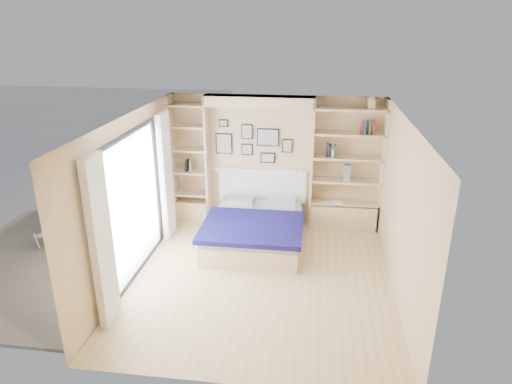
# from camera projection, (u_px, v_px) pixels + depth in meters

# --- Properties ---
(ground) EXTENTS (4.50, 4.50, 0.00)m
(ground) POSITION_uv_depth(u_px,v_px,m) (261.00, 278.00, 7.14)
(ground) COLOR tan
(ground) RESTS_ON ground
(room_shell) EXTENTS (4.50, 4.50, 4.50)m
(room_shell) POSITION_uv_depth(u_px,v_px,m) (250.00, 180.00, 8.21)
(room_shell) COLOR tan
(room_shell) RESTS_ON ground
(bed) EXTENTS (1.72, 2.12, 1.07)m
(bed) POSITION_uv_depth(u_px,v_px,m) (255.00, 229.00, 8.17)
(bed) COLOR #CEB382
(bed) RESTS_ON ground
(photo_gallery) EXTENTS (1.48, 0.02, 0.82)m
(photo_gallery) POSITION_uv_depth(u_px,v_px,m) (252.00, 142.00, 8.68)
(photo_gallery) COLOR black
(photo_gallery) RESTS_ON ground
(reading_lamps) EXTENTS (1.92, 0.12, 0.15)m
(reading_lamps) POSITION_uv_depth(u_px,v_px,m) (258.00, 171.00, 8.64)
(reading_lamps) COLOR silver
(reading_lamps) RESTS_ON ground
(shelf_decor) EXTENTS (3.53, 0.23, 2.03)m
(shelf_decor) POSITION_uv_depth(u_px,v_px,m) (336.00, 142.00, 8.31)
(shelf_decor) COLOR #A51E1E
(shelf_decor) RESTS_ON ground
(deck) EXTENTS (3.20, 4.00, 0.05)m
(deck) POSITION_uv_depth(u_px,v_px,m) (47.00, 263.00, 7.58)
(deck) COLOR #6F6252
(deck) RESTS_ON ground
(deck_chair) EXTENTS (0.45, 0.71, 0.69)m
(deck_chair) POSITION_uv_depth(u_px,v_px,m) (56.00, 226.00, 8.16)
(deck_chair) COLOR tan
(deck_chair) RESTS_ON ground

